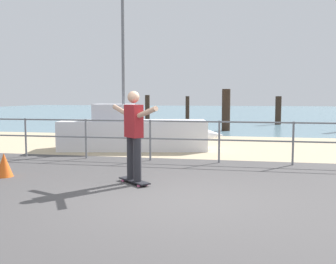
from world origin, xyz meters
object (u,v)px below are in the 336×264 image
(sailboat, at_px, (139,133))
(traffic_cone, at_px, (4,165))
(skateboarder, at_px, (134,130))
(skateboard, at_px, (134,181))

(sailboat, bearing_deg, traffic_cone, -109.13)
(sailboat, xyz_separation_m, skateboarder, (1.17, -4.58, 0.49))
(skateboarder, xyz_separation_m, traffic_cone, (-2.74, 0.07, -0.77))
(sailboat, height_order, skateboarder, sailboat)
(sailboat, relative_size, skateboarder, 3.52)
(skateboard, bearing_deg, skateboarder, -80.54)
(skateboard, bearing_deg, traffic_cone, 178.45)
(sailboat, bearing_deg, skateboard, -75.61)
(sailboat, distance_m, skateboarder, 4.75)
(sailboat, xyz_separation_m, traffic_cone, (-1.56, -4.51, -0.28))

